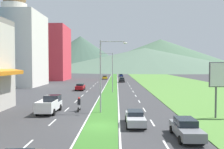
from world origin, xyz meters
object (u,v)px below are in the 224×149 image
Objects in this scene: car_5 at (105,77)px; car_7 at (121,75)px; pickup_truck_0 at (50,104)px; motorcycle_rider at (79,105)px; street_lamp_near at (104,71)px; car_1 at (135,118)px; car_3 at (80,87)px; car_4 at (122,80)px; street_lamp_mid at (111,69)px; car_8 at (186,128)px.

car_7 is at bearing -19.20° from car_5.
motorcycle_rider is (3.50, 0.82, -0.24)m from pickup_truck_0.
street_lamp_near reaches higher than car_1.
car_3 is 1.01× the size of car_4.
street_lamp_mid is 9.30m from car_3.
street_lamp_near reaches higher than car_3.
car_7 is 2.30× the size of motorcycle_rider.
car_3 is at bearing 104.59° from street_lamp_near.
car_1 is 1.02× the size of car_7.
pickup_truck_0 reaches higher than car_8.
car_7 is 99.86m from car_8.
car_3 is 0.83× the size of pickup_truck_0.
car_4 is 1.07× the size of car_5.
car_4 is 0.97× the size of car_7.
car_3 is 64.12m from car_7.
motorcycle_rider is (3.68, -25.38, -0.04)m from car_3.
car_7 is (6.95, 19.95, -0.03)m from car_5.
street_lamp_mid reaches higher than car_8.
car_4 is 0.82× the size of pickup_truck_0.
street_lamp_near reaches higher than car_4.
motorcycle_rider is (-6.58, 7.08, 0.00)m from car_1.
car_5 is 0.91× the size of car_7.
car_7 is (0.34, 36.34, -0.06)m from car_4.
car_1 is at bearing 0.07° from car_4.
street_lamp_near is 27.65m from car_3.
car_4 is 17.67m from car_5.
car_5 reaches higher than car_3.
street_lamp_mid reaches higher than car_5.
motorcycle_rider reaches higher than car_5.
car_5 is at bearing -2.80° from pickup_truck_0.
car_8 is at bearing 42.65° from car_1.
street_lamp_near is 53.62m from car_4.
car_3 is 2.25× the size of motorcycle_rider.
car_8 is (3.76, -4.08, 0.05)m from car_1.
car_4 is 63.57m from car_8.
car_7 is (0.27, 95.72, 0.00)m from car_1.
street_lamp_near is 22.30m from street_lamp_mid.
motorcycle_rider reaches higher than car_8.
car_7 is (10.53, 63.25, -0.04)m from car_3.
car_1 is 1.04× the size of car_3.
car_4 is (10.19, 26.91, 0.02)m from car_3.
motorcycle_rider is at bearing -76.73° from pickup_truck_0.
car_4 is (3.31, 53.34, -4.36)m from street_lamp_near.
car_8 is at bearing -172.55° from car_5.
car_8 is at bearing 2.00° from car_7.
car_1 is (3.04, -28.33, -4.20)m from street_lamp_mid.
car_3 is at bearing -20.73° from car_4.
car_1 is at bearing -60.75° from street_lamp_near.
street_lamp_near is 5.55m from motorcycle_rider.
car_4 is 36.34m from car_7.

